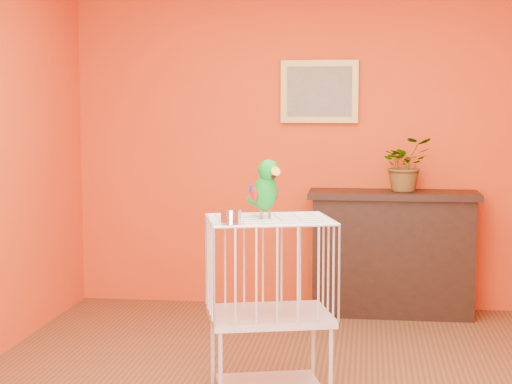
# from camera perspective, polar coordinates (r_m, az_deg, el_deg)

# --- Properties ---
(room_shell) EXTENTS (4.50, 4.50, 4.50)m
(room_shell) POSITION_cam_1_polar(r_m,az_deg,el_deg) (4.69, 2.68, 5.08)
(room_shell) COLOR #E44815
(room_shell) RESTS_ON ground
(console_cabinet) EXTENTS (1.31, 0.47, 0.97)m
(console_cabinet) POSITION_cam_1_polar(r_m,az_deg,el_deg) (6.80, 9.08, -4.04)
(console_cabinet) COLOR black
(console_cabinet) RESTS_ON ground
(potted_plant) EXTENTS (0.49, 0.51, 0.33)m
(potted_plant) POSITION_cam_1_polar(r_m,az_deg,el_deg) (6.73, 9.93, 1.43)
(potted_plant) COLOR #26722D
(potted_plant) RESTS_ON console_cabinet
(framed_picture) EXTENTS (0.62, 0.04, 0.50)m
(framed_picture) POSITION_cam_1_polar(r_m,az_deg,el_deg) (6.90, 4.25, 6.69)
(framed_picture) COLOR #A3883A
(framed_picture) RESTS_ON room_shell
(birdcage) EXTENTS (0.77, 0.67, 1.02)m
(birdcage) POSITION_cam_1_polar(r_m,az_deg,el_deg) (4.78, 0.91, -7.64)
(birdcage) COLOR silver
(birdcage) RESTS_ON ground
(feed_cup) EXTENTS (0.11, 0.11, 0.07)m
(feed_cup) POSITION_cam_1_polar(r_m,az_deg,el_deg) (4.46, -1.68, -1.63)
(feed_cup) COLOR silver
(feed_cup) RESTS_ON birdcage
(parrot) EXTENTS (0.23, 0.27, 0.33)m
(parrot) POSITION_cam_1_polar(r_m,az_deg,el_deg) (4.70, 0.64, 0.27)
(parrot) COLOR #59544C
(parrot) RESTS_ON birdcage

